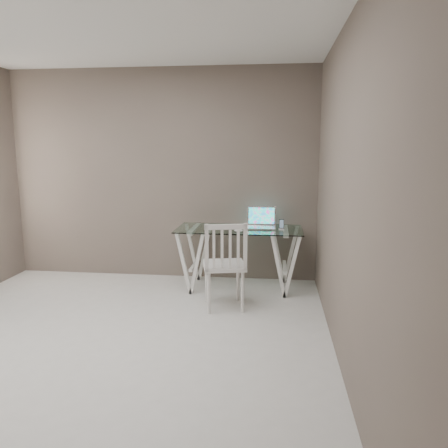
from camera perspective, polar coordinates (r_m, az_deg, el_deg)
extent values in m
plane|color=beige|center=(4.00, -16.13, -15.74)|extent=(4.50, 4.50, 0.00)
cube|color=white|center=(3.74, -18.35, 24.84)|extent=(4.00, 4.50, 0.02)
cube|color=#63564D|center=(5.75, -8.11, 6.35)|extent=(4.00, 0.02, 2.70)
cube|color=#63564D|center=(3.37, 15.83, 3.45)|extent=(0.02, 4.50, 2.70)
cube|color=silver|center=(5.24, 2.01, -0.65)|extent=(1.50, 0.70, 0.01)
cube|color=silver|center=(5.40, -3.86, -4.46)|extent=(0.24, 0.62, 0.72)
cube|color=silver|center=(5.31, 7.93, -4.77)|extent=(0.24, 0.62, 0.72)
cube|color=silver|center=(4.67, 0.00, -5.43)|extent=(0.52, 0.52, 0.04)
cylinder|color=silver|center=(4.57, -1.99, -9.02)|extent=(0.04, 0.04, 0.44)
cylinder|color=silver|center=(4.60, 2.44, -8.86)|extent=(0.04, 0.04, 0.44)
cylinder|color=silver|center=(4.90, -2.28, -7.67)|extent=(0.04, 0.04, 0.44)
cylinder|color=silver|center=(4.93, 1.84, -7.54)|extent=(0.04, 0.04, 0.44)
cube|color=silver|center=(4.42, 0.27, -3.09)|extent=(0.43, 0.13, 0.49)
cube|color=#BCBCC0|center=(5.27, 4.85, -0.46)|extent=(0.35, 0.24, 0.02)
cube|color=#19D899|center=(5.39, 4.92, 1.09)|extent=(0.35, 0.06, 0.23)
cube|color=silver|center=(5.30, -0.81, -0.41)|extent=(0.29, 0.12, 0.01)
ellipsoid|color=white|center=(5.02, 1.91, -0.86)|extent=(0.10, 0.06, 0.03)
cube|color=white|center=(5.20, 7.51, -0.66)|extent=(0.07, 0.07, 0.02)
cube|color=black|center=(5.20, 7.52, 0.02)|extent=(0.05, 0.03, 0.11)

